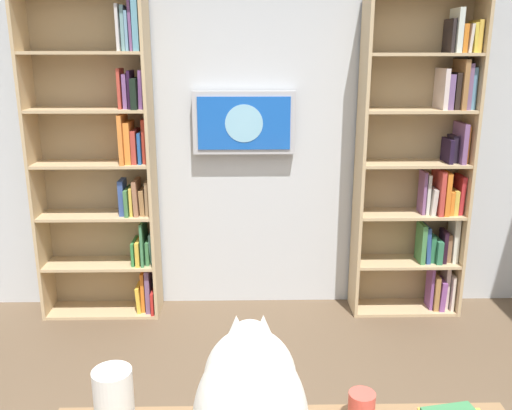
{
  "coord_description": "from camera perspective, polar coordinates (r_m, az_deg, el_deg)",
  "views": [
    {
      "loc": [
        0.06,
        1.64,
        1.85
      ],
      "look_at": [
        0.01,
        -1.03,
        1.09
      ],
      "focal_mm": 38.53,
      "sensor_mm": 36.0,
      "label": 1
    }
  ],
  "objects": [
    {
      "name": "wall_mounted_tv",
      "position": [
        3.81,
        -1.26,
        8.53
      ],
      "size": [
        0.7,
        0.07,
        0.43
      ],
      "color": "#B7B7BC"
    },
    {
      "name": "bookshelf_right",
      "position": [
        3.89,
        -15.2,
        4.3
      ],
      "size": [
        0.82,
        0.28,
        2.2
      ],
      "color": "tan",
      "rests_on": "ground"
    },
    {
      "name": "wall_back",
      "position": [
        3.9,
        -0.23,
        8.52
      ],
      "size": [
        4.52,
        0.06,
        2.7
      ],
      "primitive_type": "cube",
      "color": "silver",
      "rests_on": "ground"
    },
    {
      "name": "cat",
      "position": [
        1.48,
        -0.6,
        -20.21
      ],
      "size": [
        0.31,
        0.56,
        0.39
      ],
      "color": "silver",
      "rests_on": "desk"
    },
    {
      "name": "paper_towel_roll",
      "position": [
        1.68,
        -14.49,
        -19.59
      ],
      "size": [
        0.11,
        0.11,
        0.23
      ],
      "primitive_type": "cylinder",
      "color": "white",
      "rests_on": "desk"
    },
    {
      "name": "coffee_mug",
      "position": [
        1.76,
        10.9,
        -19.94
      ],
      "size": [
        0.08,
        0.08,
        0.1
      ],
      "primitive_type": "cylinder",
      "color": "#D84C3F",
      "rests_on": "desk"
    },
    {
      "name": "bookshelf_left",
      "position": [
        3.98,
        17.17,
        3.94
      ],
      "size": [
        0.76,
        0.28,
        2.19
      ],
      "color": "tan",
      "rests_on": "ground"
    }
  ]
}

